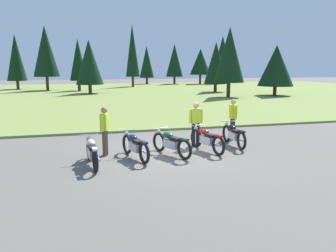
# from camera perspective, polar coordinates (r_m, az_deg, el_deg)

# --- Properties ---
(ground_plane) EXTENTS (140.00, 140.00, 0.00)m
(ground_plane) POSITION_cam_1_polar(r_m,az_deg,el_deg) (11.79, 0.75, -4.80)
(ground_plane) COLOR #605B54
(grass_moorland) EXTENTS (80.00, 44.00, 0.10)m
(grass_moorland) POSITION_cam_1_polar(r_m,az_deg,el_deg) (37.54, -10.14, 5.32)
(grass_moorland) COLOR olive
(grass_moorland) RESTS_ON ground
(forest_treeline) EXTENTS (39.39, 29.32, 8.98)m
(forest_treeline) POSITION_cam_1_polar(r_m,az_deg,el_deg) (45.21, -3.84, 11.33)
(forest_treeline) COLOR #47331E
(forest_treeline) RESTS_ON ground
(motorcycle_cream) EXTENTS (0.62, 2.10, 0.88)m
(motorcycle_cream) POSITION_cam_1_polar(r_m,az_deg,el_deg) (10.64, -12.67, -4.25)
(motorcycle_cream) COLOR black
(motorcycle_cream) RESTS_ON ground
(motorcycle_navy) EXTENTS (0.76, 2.06, 0.88)m
(motorcycle_navy) POSITION_cam_1_polar(r_m,az_deg,el_deg) (11.23, -5.57, -3.30)
(motorcycle_navy) COLOR black
(motorcycle_navy) RESTS_ON ground
(motorcycle_british_green) EXTENTS (0.98, 1.97, 0.88)m
(motorcycle_british_green) POSITION_cam_1_polar(r_m,az_deg,el_deg) (11.57, 0.50, -2.86)
(motorcycle_british_green) COLOR black
(motorcycle_british_green) RESTS_ON ground
(motorcycle_red) EXTENTS (0.74, 2.07, 0.88)m
(motorcycle_red) POSITION_cam_1_polar(r_m,az_deg,el_deg) (12.23, 6.51, -2.22)
(motorcycle_red) COLOR black
(motorcycle_red) RESTS_ON ground
(motorcycle_black) EXTENTS (0.62, 2.10, 0.88)m
(motorcycle_black) POSITION_cam_1_polar(r_m,az_deg,el_deg) (13.22, 10.96, -1.42)
(motorcycle_black) COLOR black
(motorcycle_black) RESTS_ON ground
(rider_in_hivis_vest) EXTENTS (0.34, 0.52, 1.67)m
(rider_in_hivis_vest) POSITION_cam_1_polar(r_m,az_deg,el_deg) (11.67, -10.58, -0.36)
(rider_in_hivis_vest) COLOR #4C4233
(rider_in_hivis_vest) RESTS_ON ground
(rider_with_back_turned) EXTENTS (0.55, 0.24, 1.67)m
(rider_with_back_turned) POSITION_cam_1_polar(r_m,az_deg,el_deg) (12.96, 4.69, 0.80)
(rider_with_back_turned) COLOR black
(rider_with_back_turned) RESTS_ON ground
(rider_near_row_end) EXTENTS (0.25, 0.55, 1.67)m
(rider_near_row_end) POSITION_cam_1_polar(r_m,az_deg,el_deg) (14.37, 10.85, 1.56)
(rider_near_row_end) COLOR #2D2D38
(rider_near_row_end) RESTS_ON ground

